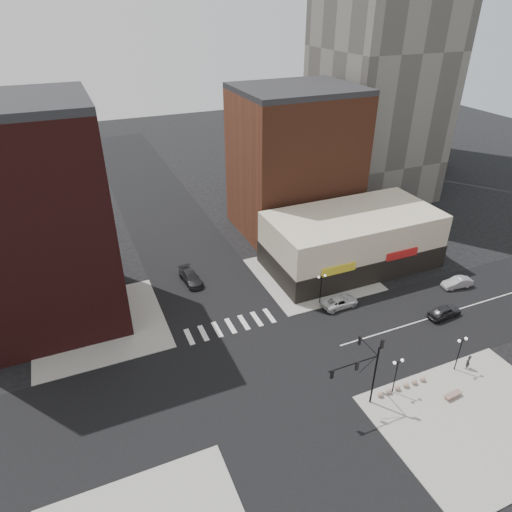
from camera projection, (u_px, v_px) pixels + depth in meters
ground at (259, 371)px, 47.94m from camera, size 240.00×240.00×0.00m
road_ew at (259, 371)px, 47.94m from camera, size 200.00×14.00×0.02m
road_ns at (259, 371)px, 47.94m from camera, size 14.00×200.00×0.02m
sidewalk_nw at (99, 325)px, 54.52m from camera, size 15.00×15.00×0.12m
sidewalk_ne at (312, 274)px, 64.42m from camera, size 15.00×15.00×0.12m
sidewalk_se at (477, 421)px, 42.22m from camera, size 18.00×14.00×0.12m
building_nw at (33, 224)px, 49.97m from camera, size 16.00×15.00×25.00m
building_ne_midrise at (294, 164)px, 72.47m from camera, size 18.00×15.00×22.00m
building_ne_row at (351, 244)px, 65.43m from camera, size 24.20×12.20×8.00m
traffic_signal at (365, 365)px, 41.70m from camera, size 5.59×3.09×7.77m
street_lamp_se_a at (397, 368)px, 43.69m from camera, size 1.22×0.32×4.16m
street_lamp_se_b at (461, 346)px, 46.42m from camera, size 1.22×0.32×4.16m
street_lamp_ne at (321, 282)px, 56.78m from camera, size 1.22×0.32×4.16m
bollard_row at (402, 386)px, 45.51m from camera, size 5.80×0.55×0.55m
white_suv at (340, 302)px, 57.59m from camera, size 4.82×2.34×1.32m
dark_sedan_east at (444, 311)px, 55.67m from camera, size 4.59×2.12×1.52m
silver_sedan at (457, 283)px, 61.39m from camera, size 4.31×1.91×1.38m
dark_sedan_north at (191, 278)px, 62.38m from camera, size 2.61×5.35×1.50m
pedestrian at (468, 362)px, 47.70m from camera, size 0.74×0.64×1.72m
stone_bench at (453, 395)px, 44.54m from camera, size 1.94×0.72×0.44m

